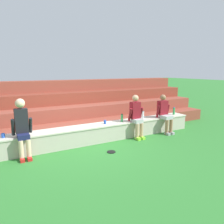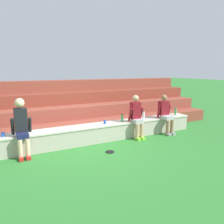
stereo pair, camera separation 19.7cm
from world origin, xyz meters
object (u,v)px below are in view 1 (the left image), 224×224
at_px(person_left_of_center, 136,115).
at_px(person_center, 165,113).
at_px(water_bottle_mid_left, 122,118).
at_px(plastic_cup_right_end, 3,136).
at_px(water_bottle_center_gap, 143,115).
at_px(person_far_left, 22,127).
at_px(frisbee, 111,152).
at_px(water_bottle_mid_right, 174,111).
at_px(plastic_cup_middle, 105,122).

relative_size(person_left_of_center, person_center, 1.04).
distance_m(water_bottle_mid_left, plastic_cup_right_end, 3.40).
bearing_deg(person_left_of_center, water_bottle_mid_left, 146.47).
relative_size(person_left_of_center, water_bottle_center_gap, 5.19).
bearing_deg(person_far_left, water_bottle_center_gap, 4.29).
bearing_deg(plastic_cup_right_end, person_center, -2.86).
bearing_deg(person_left_of_center, frisbee, -150.99).
distance_m(person_far_left, water_bottle_mid_right, 5.26).
bearing_deg(water_bottle_mid_left, person_far_left, -175.94).
distance_m(person_far_left, plastic_cup_right_end, 0.53).
height_order(water_bottle_center_gap, plastic_cup_middle, water_bottle_center_gap).
relative_size(person_far_left, water_bottle_mid_left, 5.69).
relative_size(person_far_left, frisbee, 6.50).
distance_m(person_center, water_bottle_center_gap, 0.75).
distance_m(person_left_of_center, plastic_cup_middle, 1.03).
xyz_separation_m(person_far_left, person_center, (4.54, -0.03, -0.09)).
relative_size(person_center, plastic_cup_right_end, 12.32).
bearing_deg(plastic_cup_middle, person_center, -6.73).
relative_size(water_bottle_mid_left, water_bottle_center_gap, 0.97).
xyz_separation_m(water_bottle_mid_left, plastic_cup_right_end, (-3.40, 0.00, -0.07)).
xyz_separation_m(water_bottle_center_gap, plastic_cup_right_end, (-4.29, -0.07, -0.07)).
relative_size(plastic_cup_middle, frisbee, 0.52).
bearing_deg(person_far_left, plastic_cup_right_end, 153.23).
height_order(person_left_of_center, plastic_cup_right_end, person_left_of_center).
bearing_deg(person_far_left, water_bottle_mid_right, 2.77).
xyz_separation_m(person_far_left, water_bottle_center_gap, (3.86, 0.29, -0.15)).
bearing_deg(water_bottle_mid_left, water_bottle_center_gap, 5.07).
height_order(water_bottle_mid_left, plastic_cup_middle, water_bottle_mid_left).
xyz_separation_m(water_bottle_mid_left, plastic_cup_middle, (-0.60, 0.01, -0.06)).
xyz_separation_m(person_center, water_bottle_mid_right, (0.72, 0.29, -0.05)).
xyz_separation_m(plastic_cup_right_end, frisbee, (2.48, -0.98, -0.56)).
bearing_deg(person_far_left, person_left_of_center, -0.70).
xyz_separation_m(person_left_of_center, water_bottle_mid_left, (-0.38, 0.25, -0.09)).
distance_m(person_far_left, water_bottle_mid_left, 2.99).
bearing_deg(frisbee, water_bottle_center_gap, 30.25).
xyz_separation_m(person_far_left, frisbee, (2.06, -0.76, -0.78)).
bearing_deg(water_bottle_center_gap, frisbee, -149.75).
relative_size(person_left_of_center, water_bottle_mid_right, 5.01).
xyz_separation_m(person_far_left, plastic_cup_middle, (2.38, 0.22, -0.22)).
bearing_deg(water_bottle_mid_right, person_center, -158.27).
bearing_deg(water_bottle_mid_right, frisbee, -162.39).
distance_m(person_left_of_center, person_center, 1.18).
bearing_deg(water_bottle_center_gap, person_left_of_center, -146.69).
relative_size(water_bottle_mid_left, frisbee, 1.14).
bearing_deg(person_left_of_center, water_bottle_center_gap, 33.31).
distance_m(person_far_left, person_center, 4.54).
xyz_separation_m(person_center, plastic_cup_right_end, (-4.97, 0.25, -0.13)).
distance_m(person_left_of_center, water_bottle_mid_left, 0.47).
bearing_deg(water_bottle_center_gap, plastic_cup_middle, -177.41).
height_order(person_left_of_center, person_center, person_left_of_center).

